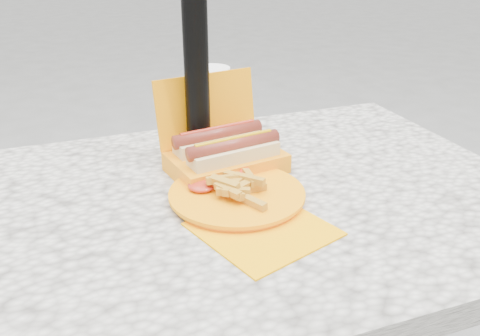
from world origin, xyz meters
name	(u,v)px	position (x,y,z in m)	size (l,w,h in m)	color
picnic_table	(225,245)	(0.00, 0.00, 0.64)	(1.20, 0.80, 0.75)	beige
hotdog_box	(224,152)	(0.04, 0.11, 0.79)	(0.25, 0.21, 0.19)	#FF9304
fries_plate	(238,195)	(0.02, -0.03, 0.76)	(0.26, 0.37, 0.05)	#FFA400
soda_cup	(212,102)	(0.08, 0.32, 0.83)	(0.09, 0.09, 0.17)	#EA9600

